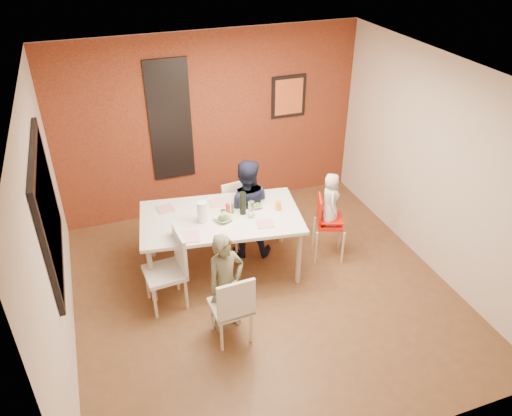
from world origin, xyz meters
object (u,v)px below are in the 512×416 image
object	(u,v)px
child_near	(226,284)
toddler	(330,199)
chair_far	(240,212)
high_chair	(327,221)
child_far	(246,209)
chair_left	(171,265)
chair_near	(233,306)
dining_table	(221,221)
paper_towel_roll	(202,212)
wine_bottle	(243,203)

from	to	relation	value
child_near	toddler	distance (m)	1.87
chair_far	high_chair	xyz separation A→B (m)	(0.98, -0.67, 0.04)
chair_far	child_far	size ratio (longest dim) A/B	0.65
chair_left	chair_near	bearing A→B (deg)	25.60
dining_table	chair_near	bearing A→B (deg)	-100.88
dining_table	high_chair	bearing A→B (deg)	-7.47
child_near	paper_towel_roll	distance (m)	1.03
dining_table	toddler	size ratio (longest dim) A/B	2.96
high_chair	toddler	size ratio (longest dim) A/B	1.28
chair_far	chair_left	xyz separation A→B (m)	(-1.13, -0.90, 0.04)
chair_left	child_near	distance (m)	0.77
chair_near	high_chair	bearing A→B (deg)	-149.27
child_far	dining_table	bearing A→B (deg)	49.19
child_near	toddler	world-z (taller)	toddler
chair_left	high_chair	size ratio (longest dim) A/B	1.07
child_far	wine_bottle	xyz separation A→B (m)	(-0.14, -0.29, 0.27)
toddler	wine_bottle	xyz separation A→B (m)	(-1.13, 0.16, 0.08)
chair_near	toddler	world-z (taller)	toddler
chair_far	toddler	world-z (taller)	toddler
child_near	toddler	size ratio (longest dim) A/B	1.72
dining_table	paper_towel_roll	bearing A→B (deg)	-170.06
high_chair	wine_bottle	bearing A→B (deg)	103.37
chair_far	child_near	bearing A→B (deg)	-120.03
chair_left	paper_towel_roll	size ratio (longest dim) A/B	3.62
high_chair	child_far	world-z (taller)	child_far
high_chair	toddler	world-z (taller)	toddler
chair_left	high_chair	xyz separation A→B (m)	(2.11, 0.23, 0.00)
high_chair	wine_bottle	world-z (taller)	wine_bottle
chair_near	child_far	xyz separation A→B (m)	(0.65, 1.50, 0.20)
high_chair	toddler	xyz separation A→B (m)	(0.02, -0.02, 0.35)
dining_table	chair_far	world-z (taller)	chair_far
dining_table	chair_near	xyz separation A→B (m)	(-0.24, -1.26, -0.25)
chair_near	child_near	world-z (taller)	child_near
child_near	child_far	world-z (taller)	child_far
toddler	paper_towel_roll	xyz separation A→B (m)	(-1.65, 0.15, 0.06)
paper_towel_roll	toddler	bearing A→B (deg)	-5.37
high_chair	chair_near	bearing A→B (deg)	144.07
chair_near	child_near	bearing A→B (deg)	-91.78
toddler	dining_table	bearing A→B (deg)	98.46
high_chair	toddler	distance (m)	0.35
wine_bottle	dining_table	bearing A→B (deg)	171.87
chair_near	paper_towel_roll	size ratio (longest dim) A/B	3.31
paper_towel_roll	child_near	bearing A→B (deg)	-90.30
high_chair	paper_towel_roll	bearing A→B (deg)	105.76
child_near	wine_bottle	distance (m)	1.16
child_far	toddler	world-z (taller)	child_far
dining_table	high_chair	xyz separation A→B (m)	(1.39, -0.18, -0.20)
chair_far	toddler	size ratio (longest dim) A/B	1.28
paper_towel_roll	wine_bottle	bearing A→B (deg)	0.27
chair_left	wine_bottle	size ratio (longest dim) A/B	3.25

